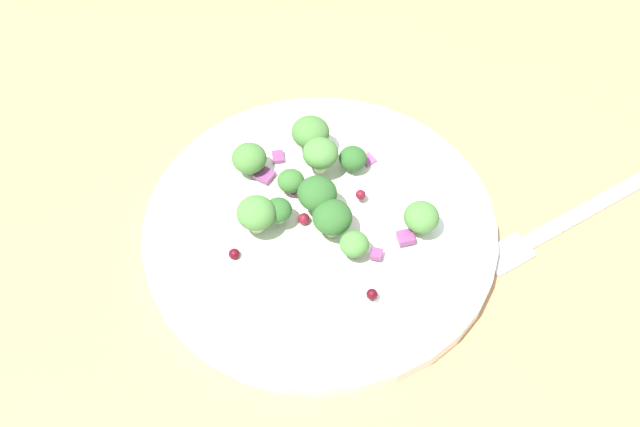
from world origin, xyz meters
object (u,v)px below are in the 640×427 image
(plate, at_px, (320,228))
(fork, at_px, (572,218))
(broccoli_floret_0, at_px, (353,159))
(broccoli_floret_1, at_px, (320,190))
(broccoli_floret_2, at_px, (249,159))

(plate, relative_size, fork, 1.43)
(plate, bearing_deg, fork, -131.29)
(broccoli_floret_0, bearing_deg, fork, -148.84)
(plate, height_order, broccoli_floret_1, broccoli_floret_1)
(broccoli_floret_0, distance_m, fork, 0.17)
(plate, xyz_separation_m, fork, (-0.13, -0.15, -0.01))
(broccoli_floret_1, xyz_separation_m, broccoli_floret_2, (0.06, 0.01, -0.01))
(broccoli_floret_0, bearing_deg, broccoli_floret_1, 100.98)
(broccoli_floret_0, height_order, fork, broccoli_floret_0)
(broccoli_floret_0, xyz_separation_m, broccoli_floret_1, (-0.01, 0.04, 0.01))
(plate, relative_size, broccoli_floret_1, 8.92)
(broccoli_floret_2, xyz_separation_m, fork, (-0.20, -0.15, -0.03))
(broccoli_floret_0, bearing_deg, broccoli_floret_2, 46.56)
(broccoli_floret_0, xyz_separation_m, fork, (-0.15, -0.09, -0.02))
(fork, bearing_deg, plate, 48.71)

